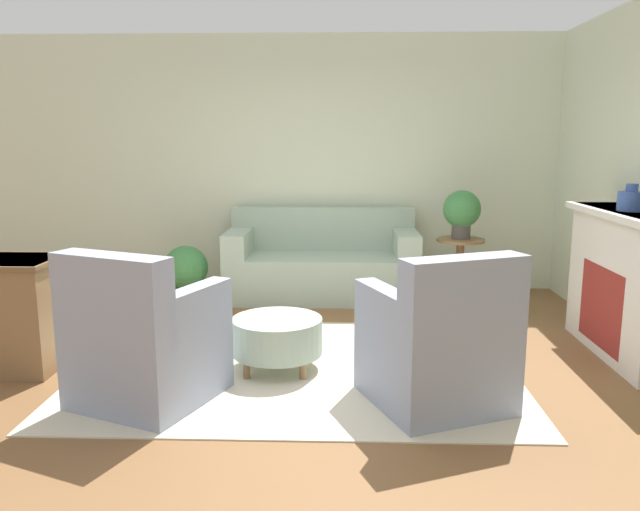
# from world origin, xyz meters

# --- Properties ---
(ground_plane) EXTENTS (16.00, 16.00, 0.00)m
(ground_plane) POSITION_xyz_m (0.00, 0.00, 0.00)
(ground_plane) COLOR brown
(wall_back) EXTENTS (9.20, 0.12, 2.80)m
(wall_back) POSITION_xyz_m (0.00, 2.66, 1.40)
(wall_back) COLOR beige
(wall_back) RESTS_ON ground_plane
(rug) EXTENTS (3.17, 2.30, 0.01)m
(rug) POSITION_xyz_m (0.00, 0.00, 0.01)
(rug) COLOR beige
(rug) RESTS_ON ground_plane
(couch) EXTENTS (2.00, 0.88, 0.94)m
(couch) POSITION_xyz_m (0.12, 2.15, 0.35)
(couch) COLOR #9EB29E
(couch) RESTS_ON ground_plane
(armchair_left) EXTENTS (1.01, 1.03, 1.00)m
(armchair_left) POSITION_xyz_m (-0.94, -0.63, 0.39)
(armchair_left) COLOR #8E99B2
(armchair_left) RESTS_ON rug
(armchair_right) EXTENTS (1.01, 1.03, 1.00)m
(armchair_right) POSITION_xyz_m (0.94, -0.63, 0.39)
(armchair_right) COLOR #8E99B2
(armchair_right) RESTS_ON rug
(ottoman_table) EXTENTS (0.66, 0.66, 0.38)m
(ottoman_table) POSITION_xyz_m (-0.14, -0.03, 0.26)
(ottoman_table) COLOR #9EB29E
(ottoman_table) RESTS_ON rug
(side_table) EXTENTS (0.49, 0.49, 0.67)m
(side_table) POSITION_xyz_m (1.54, 1.94, 0.45)
(side_table) COLOR olive
(side_table) RESTS_ON ground_plane
(fireplace) EXTENTS (0.44, 1.48, 1.14)m
(fireplace) POSITION_xyz_m (2.51, 0.36, 0.60)
(fireplace) COLOR silver
(fireplace) RESTS_ON ground_plane
(vase_mantel_near) EXTENTS (0.19, 0.19, 0.21)m
(vase_mantel_near) POSITION_xyz_m (2.49, 0.36, 1.22)
(vase_mantel_near) COLOR #38569E
(vase_mantel_near) RESTS_ON fireplace
(potted_plant_on_side_table) EXTENTS (0.38, 0.38, 0.49)m
(potted_plant_on_side_table) POSITION_xyz_m (1.54, 1.94, 0.96)
(potted_plant_on_side_table) COLOR #4C4742
(potted_plant_on_side_table) RESTS_ON side_table
(potted_plant_floor) EXTENTS (0.46, 0.46, 0.60)m
(potted_plant_floor) POSITION_xyz_m (-1.27, 1.83, 0.33)
(potted_plant_floor) COLOR #4C4742
(potted_plant_floor) RESTS_ON ground_plane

